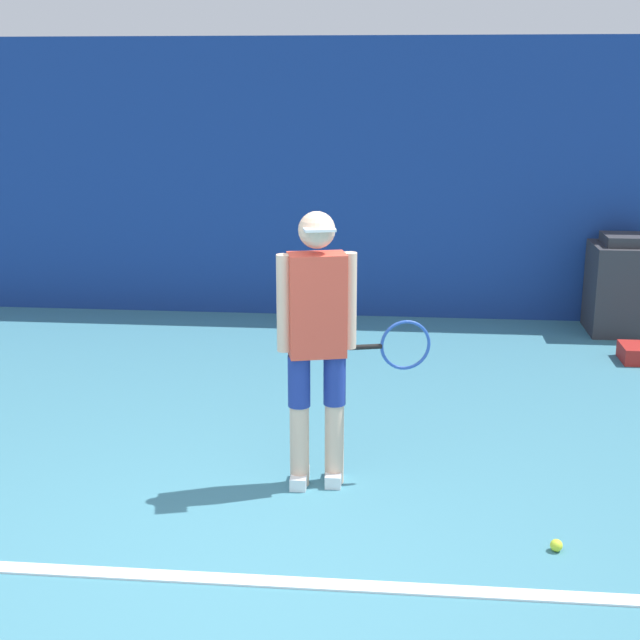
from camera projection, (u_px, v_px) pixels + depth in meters
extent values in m
plane|color=teal|center=(232.00, 581.00, 4.53)|extent=(24.00, 24.00, 0.00)
cube|color=navy|center=(326.00, 180.00, 9.26)|extent=(24.00, 0.10, 2.88)
cube|color=white|center=(232.00, 580.00, 4.53)|extent=(21.60, 0.10, 0.01)
cylinder|color=beige|center=(299.00, 445.00, 5.54)|extent=(0.12, 0.12, 0.53)
cylinder|color=navy|center=(299.00, 381.00, 5.43)|extent=(0.14, 0.14, 0.32)
cube|color=white|center=(300.00, 478.00, 5.60)|extent=(0.10, 0.24, 0.08)
cylinder|color=beige|center=(334.00, 443.00, 5.57)|extent=(0.12, 0.12, 0.53)
cylinder|color=navy|center=(335.00, 379.00, 5.46)|extent=(0.14, 0.14, 0.32)
cube|color=white|center=(334.00, 476.00, 5.63)|extent=(0.10, 0.24, 0.08)
cube|color=#E54C38|center=(317.00, 305.00, 5.32)|extent=(0.38, 0.28, 0.63)
sphere|color=beige|center=(317.00, 230.00, 5.20)|extent=(0.22, 0.22, 0.22)
cube|color=white|center=(319.00, 229.00, 5.10)|extent=(0.20, 0.16, 0.02)
cylinder|color=beige|center=(284.00, 303.00, 5.29)|extent=(0.09, 0.09, 0.59)
cylinder|color=beige|center=(349.00, 301.00, 5.34)|extent=(0.09, 0.09, 0.59)
cylinder|color=black|center=(365.00, 347.00, 5.44)|extent=(0.21, 0.08, 0.03)
torus|color=#2851B2|center=(405.00, 345.00, 5.47)|extent=(0.31, 0.10, 0.32)
sphere|color=#D1E533|center=(556.00, 545.00, 4.81)|extent=(0.07, 0.07, 0.07)
cube|color=#333338|center=(623.00, 289.00, 8.85)|extent=(0.64, 0.64, 0.89)
cube|color=#333338|center=(627.00, 240.00, 8.71)|extent=(0.45, 0.45, 0.10)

